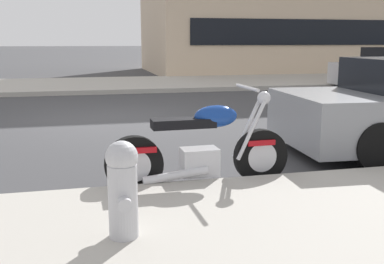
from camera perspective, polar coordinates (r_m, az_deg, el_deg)
name	(u,v)px	position (r m, az deg, el deg)	size (l,w,h in m)	color
ground_plane	(111,121)	(9.33, -10.11, 1.42)	(260.00, 260.00, 0.00)	#3D3D3F
parking_stall_stripe	(132,177)	(5.44, -7.53, -5.63)	(0.12, 2.20, 0.01)	silver
parked_motorcycle	(202,150)	(4.93, 1.22, -2.29)	(2.05, 0.62, 1.11)	black
fire_hydrant	(123,187)	(3.41, -8.70, -6.82)	(0.24, 0.36, 0.74)	#B7B7BC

